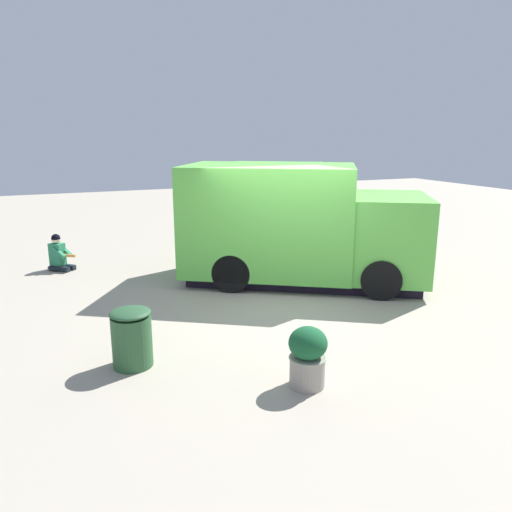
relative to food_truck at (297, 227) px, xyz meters
name	(u,v)px	position (x,y,z in m)	size (l,w,h in m)	color
ground_plane	(286,302)	(0.85, 1.23, -1.17)	(40.00, 40.00, 0.00)	#A69C8B
food_truck	(297,227)	(0.00, 0.00, 0.00)	(5.38, 4.64, 2.46)	#62C748
person_customer	(59,256)	(4.72, -2.87, -0.85)	(0.74, 0.72, 0.85)	black
planter_flowering_near	(308,356)	(2.00, 4.15, -0.76)	(0.49, 0.49, 0.79)	gray
trash_bin	(132,337)	(3.93, 2.73, -0.75)	(0.55, 0.55, 0.82)	#2B5731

